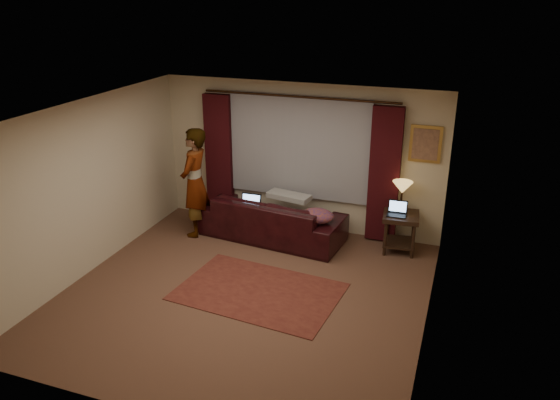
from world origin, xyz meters
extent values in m
cube|color=brown|center=(0.00, 0.00, -0.01)|extent=(5.00, 5.00, 0.01)
cube|color=silver|center=(0.00, 0.00, 2.60)|extent=(5.00, 5.00, 0.02)
cube|color=beige|center=(0.00, 2.50, 1.30)|extent=(5.00, 0.02, 2.60)
cube|color=beige|center=(0.00, -2.50, 1.30)|extent=(5.00, 0.02, 2.60)
cube|color=beige|center=(-2.50, 0.00, 1.30)|extent=(0.02, 5.00, 2.60)
cube|color=beige|center=(2.50, 0.00, 1.30)|extent=(0.02, 5.00, 2.60)
cube|color=gray|center=(0.00, 2.44, 1.50)|extent=(2.50, 0.05, 1.80)
cube|color=#330A0D|center=(-1.50, 2.39, 1.18)|extent=(0.50, 0.14, 2.30)
cube|color=#330A0D|center=(1.50, 2.39, 1.18)|extent=(0.50, 0.14, 2.30)
cylinder|color=#311D0F|center=(0.00, 2.39, 2.38)|extent=(0.04, 0.04, 3.40)
cube|color=#C09343|center=(2.10, 2.47, 1.75)|extent=(0.50, 0.04, 0.60)
imported|color=black|center=(-0.28, 1.87, 0.50)|extent=(2.57, 1.32, 1.00)
cube|color=#9B9A94|center=(-0.05, 2.07, 0.99)|extent=(0.79, 0.43, 0.09)
ellipsoid|color=brown|center=(0.58, 1.66, 0.61)|extent=(0.66, 0.60, 0.23)
cube|color=maroon|center=(0.17, 0.10, 0.01)|extent=(2.39, 1.71, 0.01)
cube|color=black|center=(1.86, 2.09, 0.33)|extent=(0.62, 0.62, 0.65)
imported|color=#9B9A94|center=(-1.58, 1.58, 0.95)|extent=(0.60, 0.60, 1.91)
camera|label=1|loc=(2.74, -6.19, 4.10)|focal=35.00mm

